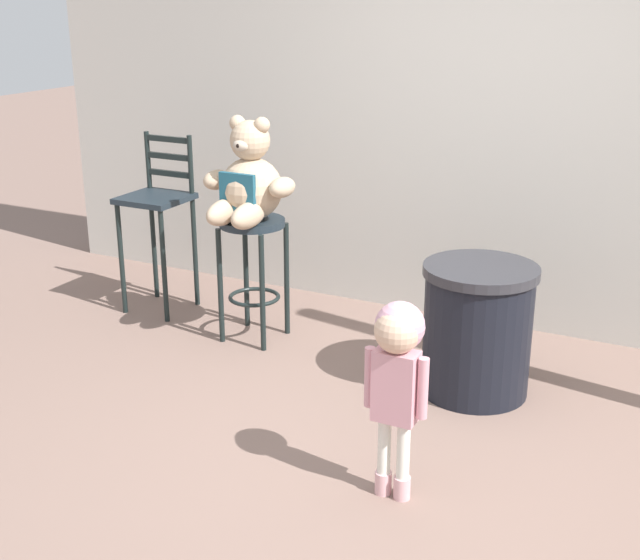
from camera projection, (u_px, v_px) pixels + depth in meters
ground_plane at (384, 476)px, 3.63m from camera, size 24.00×24.00×0.00m
building_wall at (535, 15)px, 4.78m from camera, size 6.71×0.30×3.70m
bar_stool_with_teddy at (253, 254)px, 4.91m from camera, size 0.38×0.38×0.74m
teddy_bear at (248, 183)px, 4.75m from camera, size 0.56×0.50×0.59m
child_walking at (397, 359)px, 3.30m from camera, size 0.27×0.21×0.85m
trash_bin at (477, 329)px, 4.29m from camera, size 0.58×0.58×0.69m
bar_chair_empty at (158, 209)px, 5.34m from camera, size 0.39×0.39×1.13m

